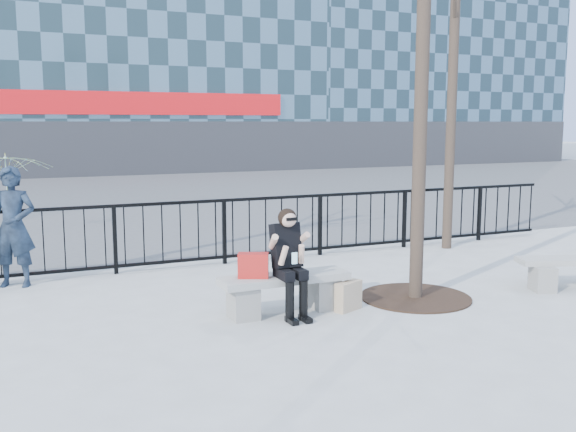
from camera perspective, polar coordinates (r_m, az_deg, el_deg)
name	(u,v)px	position (r m, az deg, el deg)	size (l,w,h in m)	color
ground	(285,313)	(8.15, -0.30, -8.60)	(120.00, 120.00, 0.00)	gray
street_surface	(107,193)	(22.49, -15.76, 1.99)	(60.00, 23.00, 0.01)	#474747
railing	(213,232)	(10.77, -6.69, -1.45)	(14.00, 0.06, 1.10)	black
tree_grate	(415,297)	(8.97, 11.25, -7.10)	(1.50, 1.50, 0.02)	black
bench_main	(285,289)	(8.07, -0.30, -6.55)	(1.65, 0.46, 0.49)	gray
bench_second	(569,269)	(10.14, 23.67, -4.36)	(1.47, 0.41, 0.44)	gray
seated_woman	(290,263)	(7.84, 0.16, -4.22)	(0.50, 0.64, 1.34)	black
handbag	(253,265)	(7.85, -3.11, -4.41)	(0.37, 0.17, 0.30)	red
shopping_bag	(348,296)	(8.24, 5.39, -7.10)	(0.39, 0.15, 0.37)	beige
standing_man	(13,227)	(10.06, -23.23, -0.89)	(0.64, 0.42, 1.76)	black
vendor_umbrella	(7,194)	(14.86, -23.69, 1.82)	(1.89, 1.93, 1.73)	#FBFA37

